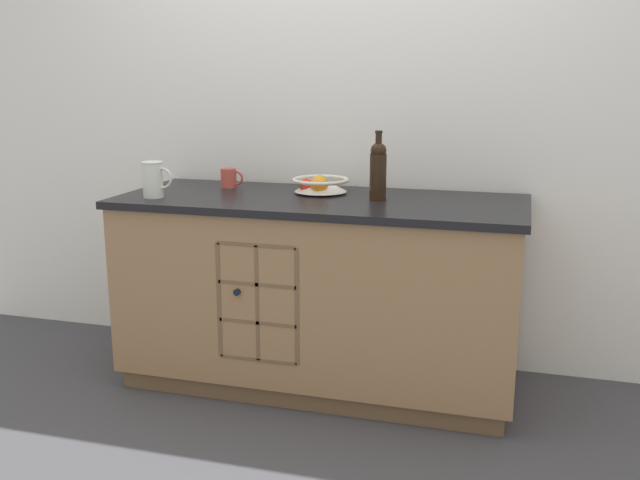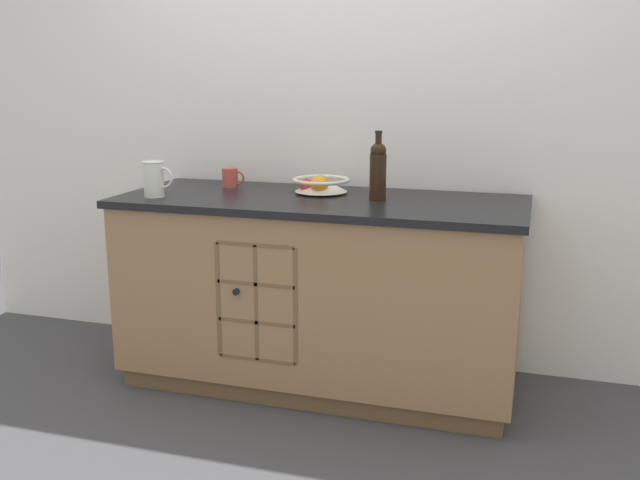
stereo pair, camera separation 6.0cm
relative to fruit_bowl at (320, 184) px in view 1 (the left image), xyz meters
The scene contains 7 objects.
ground_plane 0.96m from the fruit_bowl, 73.45° to the right, with size 14.00×14.00×0.00m, color #424247.
back_wall 0.45m from the fruit_bowl, 83.51° to the left, with size 4.40×0.06×2.55m, color white.
kitchen_island 0.51m from the fruit_bowl, 74.28° to the right, with size 1.87×0.75×0.91m.
fruit_bowl is the anchor object (origin of this frame).
white_pitcher 0.78m from the fruit_bowl, 155.66° to the right, with size 0.15×0.10×0.17m.
ceramic_mug 0.49m from the fruit_bowl, behind, with size 0.12×0.08×0.10m.
standing_wine_bottle 0.33m from the fruit_bowl, 18.64° to the right, with size 0.08×0.08×0.31m.
Camera 1 is at (0.90, -3.12, 1.47)m, focal length 40.00 mm.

